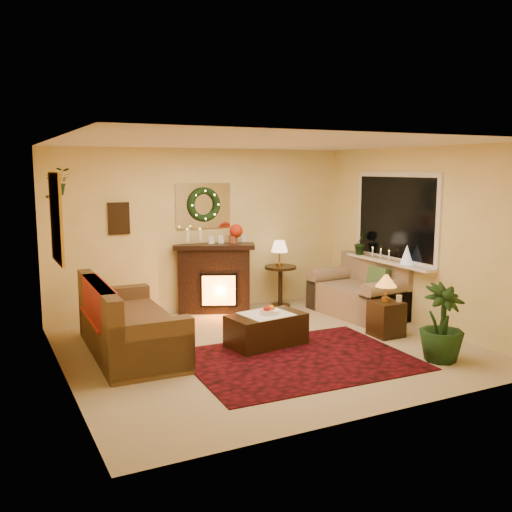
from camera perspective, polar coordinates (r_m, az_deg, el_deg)
name	(u,v)px	position (r m, az deg, el deg)	size (l,w,h in m)	color
floor	(268,348)	(7.44, 1.22, -9.16)	(5.00, 5.00, 0.00)	beige
ceiling	(269,143)	(7.09, 1.29, 11.27)	(5.00, 5.00, 0.00)	white
wall_back	(203,231)	(9.19, -5.30, 2.54)	(5.00, 5.00, 0.00)	#EFD88C
wall_front	(384,279)	(5.29, 12.67, -2.24)	(5.00, 5.00, 0.00)	#EFD88C
wall_left	(60,263)	(6.39, -19.00, -0.62)	(4.50, 4.50, 0.00)	#EFD88C
wall_right	(421,237)	(8.59, 16.18, 1.80)	(4.50, 4.50, 0.00)	#EFD88C
area_rug	(300,360)	(7.01, 4.38, -10.29)	(2.63, 1.97, 0.01)	#610E0A
sofa	(131,319)	(7.30, -12.41, -6.20)	(0.94, 2.14, 0.92)	#462715
red_throw	(122,316)	(7.40, -13.21, -5.82)	(0.85, 1.38, 0.02)	red
fireplace	(214,278)	(9.14, -4.21, -2.23)	(1.13, 0.36, 1.03)	black
poinsettia	(236,231)	(9.13, -2.01, 2.54)	(0.22, 0.22, 0.22)	red
mantel_candle_a	(187,236)	(8.87, -6.87, 2.03)	(0.06, 0.06, 0.19)	#F1E8CE
mantel_candle_b	(200,235)	(8.91, -5.62, 2.09)	(0.06, 0.06, 0.19)	beige
mantel_mirror	(203,206)	(9.13, -5.29, 5.03)	(0.92, 0.02, 0.72)	white
wreath	(204,205)	(9.09, -5.20, 5.14)	(0.55, 0.55, 0.11)	#194719
wall_art	(119,218)	(8.75, -13.56, 3.67)	(0.32, 0.03, 0.48)	#381E11
gold_mirror	(56,218)	(6.64, -19.37, 3.61)	(0.03, 0.84, 1.00)	gold
hanging_plant	(59,195)	(7.39, -19.12, 5.80)	(0.33, 0.28, 0.36)	#194719
loveseat	(358,288)	(9.12, 10.21, -3.21)	(0.90, 1.55, 0.90)	gray
window_frame	(396,217)	(8.97, 13.80, 3.78)	(0.03, 1.86, 1.36)	white
window_glass	(395,217)	(8.96, 13.73, 3.78)	(0.02, 1.70, 1.22)	black
window_sill	(389,262)	(8.98, 13.13, -0.56)	(0.22, 1.86, 0.04)	white
mini_tree	(407,254)	(8.64, 14.85, 0.16)	(0.19, 0.19, 0.28)	white
sill_plant	(361,243)	(9.45, 10.44, 1.30)	(0.28, 0.22, 0.51)	black
side_table_round	(280,287)	(9.52, 2.45, -3.15)	(0.53, 0.53, 0.69)	black
lamp_cream	(279,254)	(9.43, 2.36, 0.16)	(0.28, 0.28, 0.43)	#ECBE84
end_table_square	(386,317)	(8.07, 12.90, -5.95)	(0.39, 0.39, 0.48)	brown
lamp_tiffany	(386,283)	(7.99, 12.88, -2.60)	(0.29, 0.29, 0.43)	orange
coffee_table	(266,330)	(7.47, 1.04, -7.40)	(0.99, 0.55, 0.42)	black
fruit_bowl	(270,312)	(7.40, 1.36, -5.63)	(0.25, 0.25, 0.06)	silver
floor_palm	(442,324)	(7.19, 18.09, -6.52)	(1.56, 1.56, 2.79)	#165B1D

